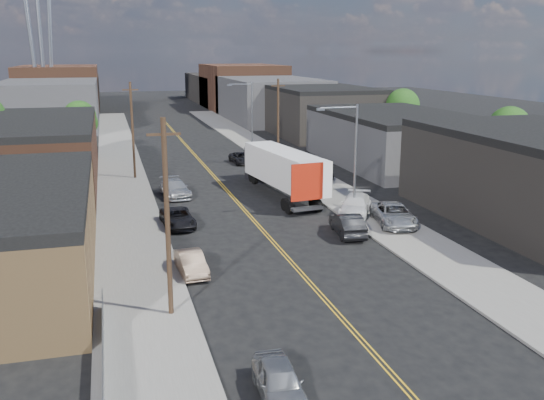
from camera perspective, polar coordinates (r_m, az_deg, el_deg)
ground at (r=80.41m, az=-7.44°, el=4.41°), size 260.00×260.00×0.00m
centerline at (r=65.82m, az=-5.60°, el=2.38°), size 0.32×120.00×0.01m
sidewalk_left at (r=64.93m, az=-13.89°, el=1.95°), size 5.00×140.00×0.15m
sidewalk_right at (r=68.01m, az=2.32°, el=2.87°), size 5.00×140.00×0.15m
warehouse_brown at (r=63.78m, az=-21.69°, el=4.11°), size 12.00×26.00×6.60m
industrial_right_b at (r=73.13m, az=11.52°, el=5.74°), size 14.00×24.00×6.10m
industrial_right_c at (r=96.80m, az=4.59°, el=8.34°), size 14.00×22.00×7.60m
skyline_left_a at (r=114.35m, az=-20.12°, el=8.49°), size 16.00×30.00×8.00m
skyline_right_a at (r=118.05m, az=-0.16°, el=9.46°), size 16.00×30.00×8.00m
skyline_left_b at (r=139.16m, az=-19.38°, el=9.77°), size 16.00×26.00×10.00m
skyline_right_b at (r=142.22m, az=-2.84°, el=10.59°), size 16.00×26.00×10.00m
skyline_left_c at (r=159.17m, az=-18.89°, el=9.68°), size 16.00×40.00×7.00m
skyline_right_c at (r=161.85m, az=-4.40°, el=10.42°), size 16.00×40.00×7.00m
streetlight_near at (r=47.94m, az=7.44°, el=4.52°), size 3.39×0.25×9.00m
streetlight_far at (r=81.10m, az=-2.18°, el=8.40°), size 3.39×0.25×9.00m
utility_pole_left_near at (r=29.79m, az=-9.84°, el=-1.66°), size 1.60×0.26×10.00m
utility_pole_left_far at (r=64.15m, az=-12.99°, el=6.45°), size 1.60×0.26×10.00m
utility_pole_right at (r=69.71m, az=0.58°, el=7.36°), size 1.60×0.26×10.00m
chainlink_fence at (r=25.34m, az=-15.60°, el=-15.85°), size 0.05×16.00×1.22m
tree_left_far at (r=81.12m, az=-17.61°, el=7.23°), size 4.35×4.20×6.97m
tree_right_near at (r=68.67m, az=21.43°, el=6.09°), size 4.60×4.48×7.44m
tree_right_far at (r=88.93m, az=12.22°, el=8.48°), size 4.85×4.76×7.91m
semi_truck at (r=56.29m, az=0.70°, el=3.04°), size 4.48×16.75×4.31m
car_left_a at (r=24.15m, az=0.69°, el=-16.72°), size 1.89×4.25×1.42m
car_left_b at (r=36.69m, az=-7.63°, el=-5.91°), size 1.72×4.20×1.35m
car_left_c at (r=46.53m, az=-8.88°, el=-1.67°), size 2.49×5.02×1.37m
car_left_d at (r=56.19m, az=-9.11°, el=1.09°), size 2.68×5.51×1.54m
car_right_oncoming at (r=44.19m, az=7.12°, el=-2.28°), size 2.36×5.10×1.62m
car_right_lot_a at (r=46.87m, az=11.40°, el=-1.33°), size 3.73×6.17×1.60m
car_right_lot_b at (r=49.23m, az=7.85°, el=-0.48°), size 4.60×5.79×1.57m
car_right_lot_c at (r=63.09m, az=4.48°, el=2.76°), size 1.87×4.58×1.56m
car_ahead_truck at (r=72.22m, az=-2.89°, el=3.97°), size 2.46×4.77×1.29m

